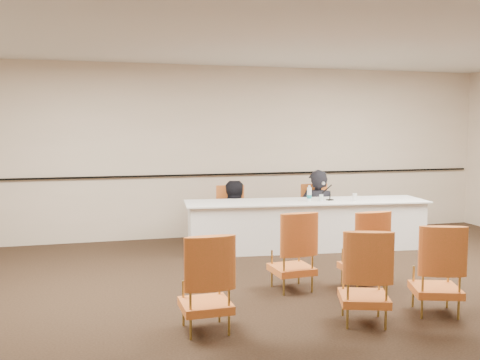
{
  "coord_description": "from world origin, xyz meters",
  "views": [
    {
      "loc": [
        -2.22,
        -5.2,
        1.92
      ],
      "look_at": [
        -0.12,
        2.6,
        1.13
      ],
      "focal_mm": 40.0,
      "sensor_mm": 36.0,
      "label": 1
    }
  ],
  "objects_px": {
    "drinking_glass": "(321,197)",
    "aud_chair_front_right": "(363,249)",
    "panelist_second_chair": "(232,215)",
    "panelist_main_chair": "(317,213)",
    "panel_table": "(306,225)",
    "water_bottle": "(309,193)",
    "aud_chair_back_left": "(205,282)",
    "panelist_main": "(317,220)",
    "panelist_second": "(232,229)",
    "coffee_cup": "(355,197)",
    "aud_chair_back_mid": "(364,276)",
    "aud_chair_back_right": "(436,268)",
    "aud_chair_front_mid": "(292,250)",
    "microphone": "(330,191)"
  },
  "relations": [
    {
      "from": "water_bottle",
      "to": "aud_chair_front_right",
      "type": "xyz_separation_m",
      "value": [
        -0.16,
        -2.09,
        -0.42
      ]
    },
    {
      "from": "panel_table",
      "to": "water_bottle",
      "type": "height_order",
      "value": "water_bottle"
    },
    {
      "from": "aud_chair_front_right",
      "to": "microphone",
      "type": "bearing_deg",
      "value": 73.48
    },
    {
      "from": "panelist_second_chair",
      "to": "drinking_glass",
      "type": "height_order",
      "value": "panelist_second_chair"
    },
    {
      "from": "panelist_main_chair",
      "to": "aud_chair_back_mid",
      "type": "xyz_separation_m",
      "value": [
        -1.11,
        -3.73,
        0.0
      ]
    },
    {
      "from": "aud_chair_back_mid",
      "to": "aud_chair_front_mid",
      "type": "bearing_deg",
      "value": 122.95
    },
    {
      "from": "drinking_glass",
      "to": "panelist_main",
      "type": "bearing_deg",
      "value": 72.43
    },
    {
      "from": "panel_table",
      "to": "panelist_second_chair",
      "type": "distance_m",
      "value": 1.25
    },
    {
      "from": "panel_table",
      "to": "aud_chair_front_mid",
      "type": "height_order",
      "value": "aud_chair_front_mid"
    },
    {
      "from": "water_bottle",
      "to": "drinking_glass",
      "type": "relative_size",
      "value": 2.54
    },
    {
      "from": "panelist_main",
      "to": "drinking_glass",
      "type": "height_order",
      "value": "panelist_main"
    },
    {
      "from": "water_bottle",
      "to": "aud_chair_back_left",
      "type": "distance_m",
      "value": 3.74
    },
    {
      "from": "drinking_glass",
      "to": "panelist_second_chair",
      "type": "bearing_deg",
      "value": 150.32
    },
    {
      "from": "coffee_cup",
      "to": "aud_chair_front_right",
      "type": "height_order",
      "value": "aud_chair_front_right"
    },
    {
      "from": "water_bottle",
      "to": "aud_chair_back_left",
      "type": "xyz_separation_m",
      "value": [
        -2.26,
        -2.95,
        -0.42
      ]
    },
    {
      "from": "panelist_main_chair",
      "to": "aud_chair_back_mid",
      "type": "relative_size",
      "value": 1.0
    },
    {
      "from": "panel_table",
      "to": "panelist_main",
      "type": "relative_size",
      "value": 2.22
    },
    {
      "from": "aud_chair_front_right",
      "to": "aud_chair_back_right",
      "type": "bearing_deg",
      "value": -76.55
    },
    {
      "from": "panelist_main",
      "to": "panelist_main_chair",
      "type": "xyz_separation_m",
      "value": [
        0.0,
        0.0,
        0.12
      ]
    },
    {
      "from": "panelist_second_chair",
      "to": "aud_chair_back_right",
      "type": "xyz_separation_m",
      "value": [
        1.2,
        -3.83,
        0.0
      ]
    },
    {
      "from": "drinking_glass",
      "to": "aud_chair_back_mid",
      "type": "relative_size",
      "value": 0.11
    },
    {
      "from": "panelist_second",
      "to": "aud_chair_back_left",
      "type": "xyz_separation_m",
      "value": [
        -1.19,
        -3.68,
        0.24
      ]
    },
    {
      "from": "panelist_second",
      "to": "aud_chair_back_mid",
      "type": "distance_m",
      "value": 3.91
    },
    {
      "from": "aud_chair_front_right",
      "to": "panel_table",
      "type": "bearing_deg",
      "value": 83.51
    },
    {
      "from": "panelist_main",
      "to": "microphone",
      "type": "xyz_separation_m",
      "value": [
        -0.05,
        -0.61,
        0.56
      ]
    },
    {
      "from": "aud_chair_front_right",
      "to": "aud_chair_front_mid",
      "type": "bearing_deg",
      "value": 167.34
    },
    {
      "from": "drinking_glass",
      "to": "coffee_cup",
      "type": "xyz_separation_m",
      "value": [
        0.5,
        -0.17,
        0.01
      ]
    },
    {
      "from": "panelist_main_chair",
      "to": "panel_table",
      "type": "bearing_deg",
      "value": -122.08
    },
    {
      "from": "panelist_second",
      "to": "water_bottle",
      "type": "relative_size",
      "value": 6.38
    },
    {
      "from": "panelist_main_chair",
      "to": "aud_chair_back_right",
      "type": "distance_m",
      "value": 3.68
    },
    {
      "from": "panelist_main",
      "to": "water_bottle",
      "type": "distance_m",
      "value": 0.88
    },
    {
      "from": "panel_table",
      "to": "drinking_glass",
      "type": "height_order",
      "value": "drinking_glass"
    },
    {
      "from": "aud_chair_front_right",
      "to": "panelist_second_chair",
      "type": "bearing_deg",
      "value": 105.05
    },
    {
      "from": "water_bottle",
      "to": "coffee_cup",
      "type": "xyz_separation_m",
      "value": [
        0.7,
        -0.16,
        -0.07
      ]
    },
    {
      "from": "aud_chair_back_right",
      "to": "panelist_second",
      "type": "bearing_deg",
      "value": 126.59
    },
    {
      "from": "panel_table",
      "to": "panelist_second",
      "type": "xyz_separation_m",
      "value": [
        -1.05,
        0.68,
        -0.14
      ]
    },
    {
      "from": "aud_chair_front_mid",
      "to": "microphone",
      "type": "bearing_deg",
      "value": 50.55
    },
    {
      "from": "panelist_main_chair",
      "to": "aud_chair_back_mid",
      "type": "height_order",
      "value": "same"
    },
    {
      "from": "coffee_cup",
      "to": "aud_chair_front_mid",
      "type": "height_order",
      "value": "aud_chair_front_mid"
    },
    {
      "from": "drinking_glass",
      "to": "aud_chair_front_right",
      "type": "distance_m",
      "value": 2.15
    },
    {
      "from": "panelist_main",
      "to": "panelist_second",
      "type": "xyz_separation_m",
      "value": [
        -1.46,
        0.16,
        -0.11
      ]
    },
    {
      "from": "coffee_cup",
      "to": "aud_chair_back_left",
      "type": "bearing_deg",
      "value": -136.81
    },
    {
      "from": "panel_table",
      "to": "water_bottle",
      "type": "xyz_separation_m",
      "value": [
        0.02,
        -0.05,
        0.51
      ]
    },
    {
      "from": "water_bottle",
      "to": "panelist_main_chair",
      "type": "bearing_deg",
      "value": 56.14
    },
    {
      "from": "panelist_main_chair",
      "to": "panelist_second",
      "type": "height_order",
      "value": "panelist_second"
    },
    {
      "from": "aud_chair_back_left",
      "to": "drinking_glass",
      "type": "bearing_deg",
      "value": 48.76
    },
    {
      "from": "aud_chair_front_mid",
      "to": "aud_chair_back_left",
      "type": "relative_size",
      "value": 1.0
    },
    {
      "from": "panelist_main",
      "to": "water_bottle",
      "type": "height_order",
      "value": "panelist_main"
    },
    {
      "from": "aud_chair_back_mid",
      "to": "panelist_second_chair",
      "type": "bearing_deg",
      "value": 114.2
    },
    {
      "from": "aud_chair_front_mid",
      "to": "water_bottle",
      "type": "bearing_deg",
      "value": 58.24
    }
  ]
}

